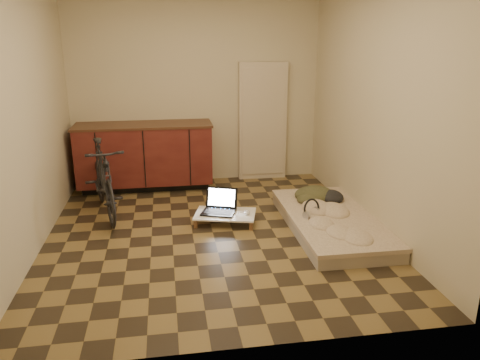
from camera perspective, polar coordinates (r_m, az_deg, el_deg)
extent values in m
cube|color=brown|center=(5.13, -3.34, -6.39)|extent=(3.50, 4.00, 0.00)
cube|color=beige|center=(6.74, -5.35, 10.72)|extent=(3.50, 0.00, 2.60)
cube|color=beige|center=(2.82, 0.46, 1.78)|extent=(3.50, 0.00, 2.60)
cube|color=beige|center=(4.92, -24.51, 6.87)|extent=(0.00, 4.00, 2.60)
cube|color=beige|center=(5.23, 16.03, 8.28)|extent=(0.00, 4.00, 2.60)
cube|color=black|center=(6.73, -11.27, -0.44)|extent=(1.70, 0.48, 0.10)
cube|color=#4C1715|center=(6.58, -11.50, 3.11)|extent=(1.80, 0.60, 0.78)
cube|color=#482A1A|center=(6.49, -11.72, 6.58)|extent=(1.84, 0.62, 0.03)
cube|color=beige|center=(6.88, 2.77, 7.11)|extent=(0.70, 0.10, 1.70)
imported|color=black|center=(5.70, -16.32, 0.53)|extent=(0.80, 1.56, 0.97)
cube|color=#AA9C88|center=(5.29, 10.96, -5.24)|extent=(0.91, 1.88, 0.12)
cube|color=beige|center=(5.26, 11.01, -4.42)|extent=(0.93, 1.90, 0.04)
cube|color=brown|center=(5.24, -5.43, -5.35)|extent=(0.04, 0.04, 0.09)
cube|color=brown|center=(5.59, -4.72, -3.88)|extent=(0.04, 0.04, 0.09)
cube|color=brown|center=(5.17, 1.36, -5.62)|extent=(0.04, 0.04, 0.09)
cube|color=brown|center=(5.52, 1.63, -4.11)|extent=(0.04, 0.04, 0.09)
cube|color=white|center=(5.35, -1.81, -4.16)|extent=(0.77, 0.59, 0.02)
cube|color=black|center=(5.35, -2.65, -3.97)|extent=(0.44, 0.38, 0.02)
cube|color=black|center=(5.45, -2.25, -2.13)|extent=(0.37, 0.20, 0.24)
cube|color=white|center=(5.45, -2.25, -2.13)|extent=(0.31, 0.16, 0.19)
ellipsoid|color=white|center=(5.32, 0.85, -3.96)|extent=(0.08, 0.12, 0.04)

